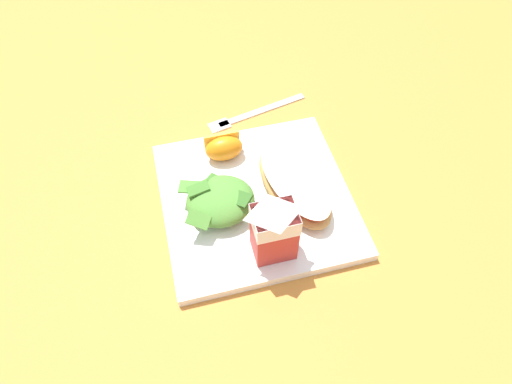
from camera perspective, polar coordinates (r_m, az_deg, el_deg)
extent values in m
plane|color=#C67A33|center=(0.70, 0.00, -1.27)|extent=(3.00, 3.00, 0.00)
cube|color=white|center=(0.70, 0.00, -0.89)|extent=(0.28, 0.28, 0.02)
ellipsoid|color=tan|center=(0.69, 4.76, 0.78)|extent=(0.11, 0.18, 0.03)
ellipsoid|color=#B22D19|center=(0.68, 4.82, 1.34)|extent=(0.10, 0.17, 0.01)
ellipsoid|color=beige|center=(0.67, 4.86, 1.70)|extent=(0.11, 0.18, 0.01)
ellipsoid|color=#4C8433|center=(0.66, -4.46, -1.10)|extent=(0.10, 0.09, 0.04)
cube|color=#3D7028|center=(0.67, -4.80, 1.34)|extent=(0.04, 0.04, 0.01)
cube|color=#336023|center=(0.64, -1.86, -0.84)|extent=(0.03, 0.04, 0.02)
cube|color=#4C8433|center=(0.67, -4.86, 0.48)|extent=(0.03, 0.04, 0.01)
cube|color=#4C8433|center=(0.67, -8.26, 0.62)|extent=(0.04, 0.03, 0.00)
cube|color=#4C8433|center=(0.63, -7.22, -3.43)|extent=(0.04, 0.03, 0.02)
cube|color=#3D7028|center=(0.66, -7.24, 0.41)|extent=(0.03, 0.03, 0.01)
cube|color=#B7332D|center=(0.60, 2.07, -5.12)|extent=(0.06, 0.04, 0.09)
cube|color=white|center=(0.57, 2.16, -3.50)|extent=(0.06, 0.04, 0.03)
pyramid|color=white|center=(0.55, 2.23, -2.14)|extent=(0.06, 0.04, 0.02)
ellipsoid|color=orange|center=(0.73, -4.01, 5.45)|extent=(0.06, 0.04, 0.04)
cube|color=gold|center=(0.74, -4.29, 6.34)|extent=(0.06, 0.01, 0.03)
cube|color=silver|center=(0.84, 0.79, 10.24)|extent=(0.17, 0.05, 0.01)
cube|color=silver|center=(0.81, -4.60, 8.33)|extent=(0.04, 0.03, 0.01)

